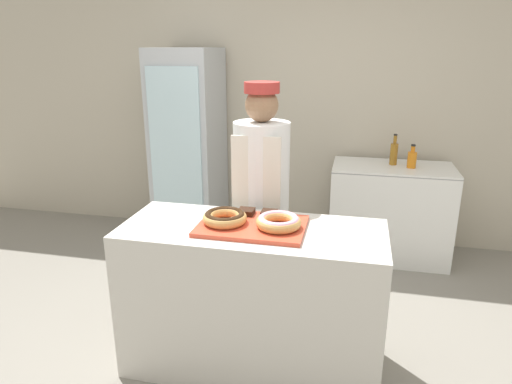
# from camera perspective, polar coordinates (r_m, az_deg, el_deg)

# --- Properties ---
(ground_plane) EXTENTS (14.00, 14.00, 0.00)m
(ground_plane) POSITION_cam_1_polar(r_m,az_deg,el_deg) (3.01, -0.45, -20.50)
(ground_plane) COLOR gray
(wall_back) EXTENTS (8.00, 0.06, 2.70)m
(wall_back) POSITION_cam_1_polar(r_m,az_deg,el_deg) (4.49, 5.81, 11.11)
(wall_back) COLOR #BCB29E
(wall_back) RESTS_ON ground_plane
(display_counter) EXTENTS (1.48, 0.61, 0.90)m
(display_counter) POSITION_cam_1_polar(r_m,az_deg,el_deg) (2.76, -0.47, -13.17)
(display_counter) COLOR beige
(display_counter) RESTS_ON ground_plane
(serving_tray) EXTENTS (0.59, 0.41, 0.02)m
(serving_tray) POSITION_cam_1_polar(r_m,az_deg,el_deg) (2.55, -0.50, -4.27)
(serving_tray) COLOR #D84C33
(serving_tray) RESTS_ON display_counter
(donut_chocolate_glaze) EXTENTS (0.25, 0.25, 0.07)m
(donut_chocolate_glaze) POSITION_cam_1_polar(r_m,az_deg,el_deg) (2.55, -3.92, -3.13)
(donut_chocolate_glaze) COLOR tan
(donut_chocolate_glaze) RESTS_ON serving_tray
(donut_light_glaze) EXTENTS (0.25, 0.25, 0.07)m
(donut_light_glaze) POSITION_cam_1_polar(r_m,az_deg,el_deg) (2.49, 2.83, -3.68)
(donut_light_glaze) COLOR tan
(donut_light_glaze) RESTS_ON serving_tray
(brownie_back_left) EXTENTS (0.09, 0.09, 0.03)m
(brownie_back_left) POSITION_cam_1_polar(r_m,az_deg,el_deg) (2.69, -1.23, -2.47)
(brownie_back_left) COLOR black
(brownie_back_left) RESTS_ON serving_tray
(brownie_back_right) EXTENTS (0.09, 0.09, 0.03)m
(brownie_back_right) POSITION_cam_1_polar(r_m,az_deg,el_deg) (2.66, 1.66, -2.69)
(brownie_back_right) COLOR black
(brownie_back_right) RESTS_ON serving_tray
(baker_person) EXTENTS (0.37, 0.37, 1.65)m
(baker_person) POSITION_cam_1_polar(r_m,az_deg,el_deg) (3.10, 0.65, -0.96)
(baker_person) COLOR #4C4C51
(baker_person) RESTS_ON ground_plane
(beverage_fridge) EXTENTS (0.58, 0.66, 1.85)m
(beverage_fridge) POSITION_cam_1_polar(r_m,az_deg,el_deg) (4.44, -8.40, 5.40)
(beverage_fridge) COLOR #ADB2B7
(beverage_fridge) RESTS_ON ground_plane
(chest_freezer) EXTENTS (1.05, 0.57, 0.86)m
(chest_freezer) POSITION_cam_1_polar(r_m,az_deg,el_deg) (4.31, 16.34, -2.36)
(chest_freezer) COLOR white
(chest_freezer) RESTS_ON ground_plane
(bottle_orange) EXTENTS (0.08, 0.08, 0.20)m
(bottle_orange) POSITION_cam_1_polar(r_m,az_deg,el_deg) (4.16, 18.92, 3.93)
(bottle_orange) COLOR orange
(bottle_orange) RESTS_ON chest_freezer
(bottle_amber) EXTENTS (0.07, 0.07, 0.27)m
(bottle_amber) POSITION_cam_1_polar(r_m,az_deg,el_deg) (4.22, 16.85, 4.71)
(bottle_amber) COLOR #99661E
(bottle_amber) RESTS_ON chest_freezer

